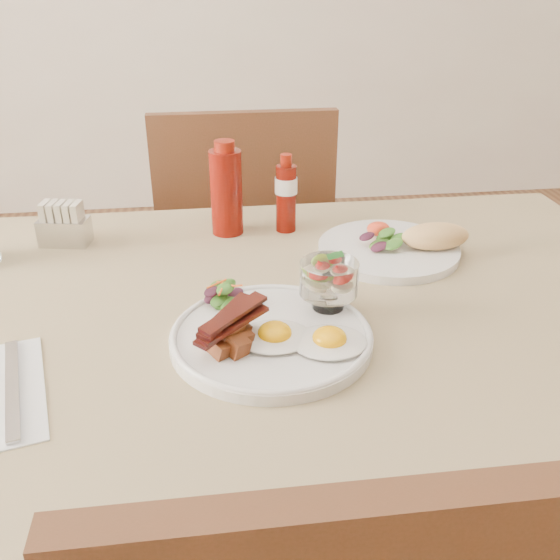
{
  "coord_description": "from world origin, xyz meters",
  "views": [
    {
      "loc": [
        -0.1,
        -0.82,
        1.23
      ],
      "look_at": [
        0.0,
        -0.04,
        0.82
      ],
      "focal_mm": 40.0,
      "sensor_mm": 36.0,
      "label": 1
    }
  ],
  "objects_px": {
    "main_plate": "(271,338)",
    "ketchup_bottle": "(226,191)",
    "chair_far": "(244,258)",
    "sugar_caddy": "(64,226)",
    "table": "(274,355)",
    "hot_sauce_bottle": "(286,194)",
    "second_plate": "(399,245)",
    "fruit_cup": "(329,278)"
  },
  "relations": [
    {
      "from": "chair_far",
      "to": "fruit_cup",
      "type": "bearing_deg",
      "value": -83.82
    },
    {
      "from": "main_plate",
      "to": "ketchup_bottle",
      "type": "xyz_separation_m",
      "value": [
        -0.04,
        0.4,
        0.08
      ]
    },
    {
      "from": "second_plate",
      "to": "ketchup_bottle",
      "type": "relative_size",
      "value": 1.51
    },
    {
      "from": "fruit_cup",
      "to": "ketchup_bottle",
      "type": "height_order",
      "value": "ketchup_bottle"
    },
    {
      "from": "fruit_cup",
      "to": "ketchup_bottle",
      "type": "distance_m",
      "value": 0.37
    },
    {
      "from": "ketchup_bottle",
      "to": "sugar_caddy",
      "type": "bearing_deg",
      "value": -176.92
    },
    {
      "from": "main_plate",
      "to": "second_plate",
      "type": "bearing_deg",
      "value": 44.83
    },
    {
      "from": "main_plate",
      "to": "second_plate",
      "type": "relative_size",
      "value": 1.03
    },
    {
      "from": "chair_far",
      "to": "sugar_caddy",
      "type": "xyz_separation_m",
      "value": [
        -0.36,
        -0.38,
        0.26
      ]
    },
    {
      "from": "table",
      "to": "ketchup_bottle",
      "type": "distance_m",
      "value": 0.35
    },
    {
      "from": "second_plate",
      "to": "ketchup_bottle",
      "type": "bearing_deg",
      "value": 154.98
    },
    {
      "from": "table",
      "to": "main_plate",
      "type": "height_order",
      "value": "main_plate"
    },
    {
      "from": "main_plate",
      "to": "hot_sauce_bottle",
      "type": "xyz_separation_m",
      "value": [
        0.08,
        0.4,
        0.07
      ]
    },
    {
      "from": "main_plate",
      "to": "ketchup_bottle",
      "type": "relative_size",
      "value": 1.56
    },
    {
      "from": "hot_sauce_bottle",
      "to": "main_plate",
      "type": "bearing_deg",
      "value": -100.78
    },
    {
      "from": "table",
      "to": "main_plate",
      "type": "relative_size",
      "value": 4.75
    },
    {
      "from": "fruit_cup",
      "to": "sugar_caddy",
      "type": "bearing_deg",
      "value": 143.01
    },
    {
      "from": "second_plate",
      "to": "hot_sauce_bottle",
      "type": "relative_size",
      "value": 1.79
    },
    {
      "from": "table",
      "to": "fruit_cup",
      "type": "distance_m",
      "value": 0.17
    },
    {
      "from": "table",
      "to": "hot_sauce_bottle",
      "type": "bearing_deg",
      "value": 78.65
    },
    {
      "from": "fruit_cup",
      "to": "table",
      "type": "bearing_deg",
      "value": 153.83
    },
    {
      "from": "chair_far",
      "to": "main_plate",
      "type": "height_order",
      "value": "chair_far"
    },
    {
      "from": "main_plate",
      "to": "second_plate",
      "type": "xyz_separation_m",
      "value": [
        0.26,
        0.26,
        0.01
      ]
    },
    {
      "from": "main_plate",
      "to": "second_plate",
      "type": "height_order",
      "value": "second_plate"
    },
    {
      "from": "table",
      "to": "hot_sauce_bottle",
      "type": "relative_size",
      "value": 8.76
    },
    {
      "from": "main_plate",
      "to": "fruit_cup",
      "type": "distance_m",
      "value": 0.12
    },
    {
      "from": "chair_far",
      "to": "hot_sauce_bottle",
      "type": "distance_m",
      "value": 0.48
    },
    {
      "from": "chair_far",
      "to": "sugar_caddy",
      "type": "height_order",
      "value": "chair_far"
    },
    {
      "from": "table",
      "to": "fruit_cup",
      "type": "bearing_deg",
      "value": -26.17
    },
    {
      "from": "table",
      "to": "main_plate",
      "type": "distance_m",
      "value": 0.14
    },
    {
      "from": "table",
      "to": "sugar_caddy",
      "type": "xyz_separation_m",
      "value": [
        -0.36,
        0.29,
        0.12
      ]
    },
    {
      "from": "chair_far",
      "to": "ketchup_bottle",
      "type": "xyz_separation_m",
      "value": [
        -0.05,
        -0.36,
        0.31
      ]
    },
    {
      "from": "fruit_cup",
      "to": "second_plate",
      "type": "height_order",
      "value": "fruit_cup"
    },
    {
      "from": "fruit_cup",
      "to": "hot_sauce_bottle",
      "type": "bearing_deg",
      "value": 92.67
    },
    {
      "from": "table",
      "to": "ketchup_bottle",
      "type": "bearing_deg",
      "value": 99.94
    },
    {
      "from": "second_plate",
      "to": "sugar_caddy",
      "type": "xyz_separation_m",
      "value": [
        -0.6,
        0.12,
        0.02
      ]
    },
    {
      "from": "table",
      "to": "ketchup_bottle",
      "type": "relative_size",
      "value": 7.39
    },
    {
      "from": "sugar_caddy",
      "to": "hot_sauce_bottle",
      "type": "bearing_deg",
      "value": 12.53
    },
    {
      "from": "main_plate",
      "to": "ketchup_bottle",
      "type": "distance_m",
      "value": 0.41
    },
    {
      "from": "main_plate",
      "to": "sugar_caddy",
      "type": "height_order",
      "value": "sugar_caddy"
    },
    {
      "from": "chair_far",
      "to": "ketchup_bottle",
      "type": "height_order",
      "value": "ketchup_bottle"
    },
    {
      "from": "fruit_cup",
      "to": "ketchup_bottle",
      "type": "xyz_separation_m",
      "value": [
        -0.13,
        0.34,
        0.02
      ]
    }
  ]
}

